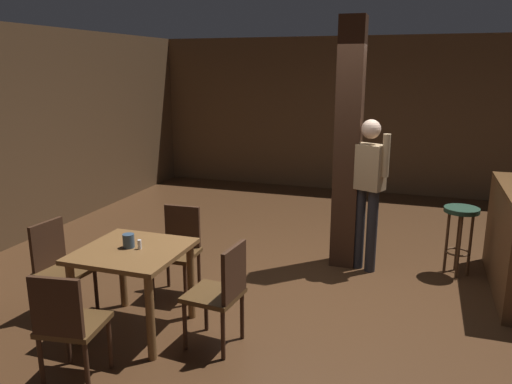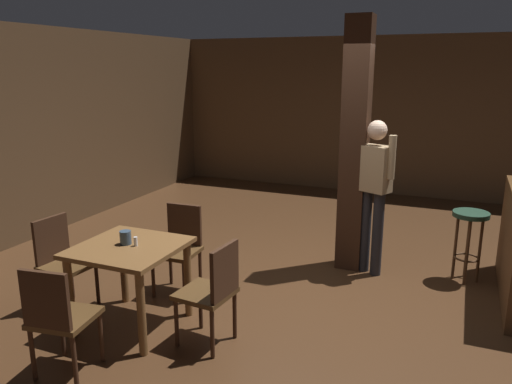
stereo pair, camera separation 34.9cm
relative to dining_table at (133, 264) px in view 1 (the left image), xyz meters
name	(u,v)px [view 1 (the left image)]	position (x,y,z in m)	size (l,w,h in m)	color
ground_plane	(312,288)	(1.29, 1.34, -0.62)	(10.80, 10.80, 0.00)	#422816
wall_back	(367,116)	(1.29, 5.84, 0.78)	(8.00, 0.10, 2.80)	brown
pillar	(348,146)	(1.49, 2.13, 0.78)	(0.28, 0.28, 2.80)	#382114
dining_table	(133,264)	(0.00, 0.00, 0.00)	(0.87, 0.87, 0.76)	brown
chair_east	(222,290)	(0.82, -0.01, -0.11)	(0.46, 0.46, 0.89)	#4C3319
chair_south	(68,323)	(-0.01, -0.85, -0.11)	(0.48, 0.48, 0.89)	#4C3319
chair_north	(178,246)	(0.02, 0.80, -0.11)	(0.44, 0.44, 0.89)	#4C3319
chair_west	(59,264)	(-0.80, 0.02, -0.11)	(0.46, 0.46, 0.89)	#4C3319
napkin_cup	(129,241)	(-0.04, 0.02, 0.20)	(0.10, 0.10, 0.12)	#33475B
salt_shaker	(140,244)	(0.06, 0.01, 0.18)	(0.03, 0.03, 0.08)	silver
standing_person	(368,184)	(1.74, 2.03, 0.38)	(0.46, 0.32, 1.72)	tan
bar_stool_near	(460,224)	(2.74, 2.21, -0.03)	(0.37, 0.37, 0.78)	#1E3828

